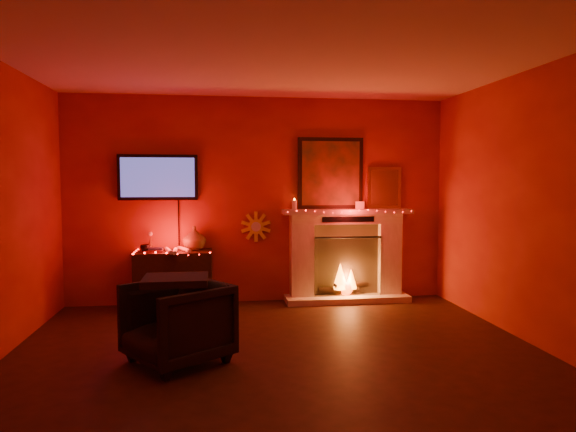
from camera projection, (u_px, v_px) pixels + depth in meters
name	position (u px, v px, depth m)	size (l,w,h in m)	color
room	(284.00, 212.00, 4.31)	(5.00, 5.00, 5.00)	black
fireplace	(345.00, 247.00, 6.87)	(1.72, 0.40, 2.18)	beige
tv	(158.00, 178.00, 6.54)	(1.00, 0.07, 1.24)	black
sunburst_clock	(256.00, 227.00, 6.78)	(0.40, 0.03, 0.40)	gold
console_table	(175.00, 276.00, 6.47)	(0.95, 0.60, 1.03)	black
armchair	(177.00, 322.00, 4.52)	(0.77, 0.79, 0.72)	black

